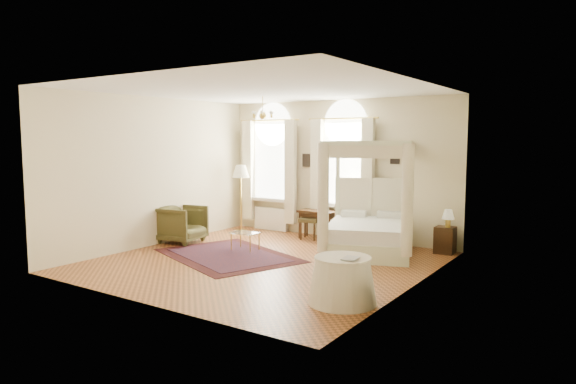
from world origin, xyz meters
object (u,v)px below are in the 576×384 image
object	(u,v)px
nightstand	(445,240)
writing_desk	(318,215)
armchair	(182,224)
floor_lamp	(241,175)
side_table	(342,280)
canopy_bed	(368,228)
coffee_table	(245,234)
stool	(310,221)

from	to	relation	value
nightstand	writing_desk	size ratio (longest dim) A/B	0.61
armchair	floor_lamp	size ratio (longest dim) A/B	0.55
writing_desk	side_table	bearing A→B (deg)	-55.30
canopy_bed	floor_lamp	xyz separation A→B (m)	(-3.84, 0.55, 0.93)
canopy_bed	writing_desk	size ratio (longest dim) A/B	2.80
floor_lamp	side_table	world-z (taller)	floor_lamp
nightstand	coffee_table	xyz separation A→B (m)	(-3.65, -2.09, 0.07)
nightstand	stool	world-z (taller)	nightstand
canopy_bed	writing_desk	world-z (taller)	canopy_bed
canopy_bed	writing_desk	xyz separation A→B (m)	(-1.64, 0.73, 0.05)
canopy_bed	side_table	xyz separation A→B (m)	(1.08, -3.21, -0.19)
canopy_bed	floor_lamp	distance (m)	3.99
coffee_table	side_table	xyz separation A→B (m)	(3.38, -1.99, -0.02)
floor_lamp	canopy_bed	bearing A→B (deg)	-8.13
writing_desk	floor_lamp	xyz separation A→B (m)	(-2.20, -0.18, 0.87)
writing_desk	armchair	distance (m)	3.20
side_table	stool	bearing A→B (deg)	127.08
armchair	floor_lamp	world-z (taller)	floor_lamp
writing_desk	armchair	world-z (taller)	armchair
side_table	writing_desk	bearing A→B (deg)	124.70
canopy_bed	nightstand	distance (m)	1.62
armchair	side_table	size ratio (longest dim) A/B	0.93
side_table	nightstand	bearing A→B (deg)	86.30
writing_desk	coffee_table	bearing A→B (deg)	-108.54
nightstand	side_table	bearing A→B (deg)	-93.70
stool	floor_lamp	size ratio (longest dim) A/B	0.31
nightstand	floor_lamp	size ratio (longest dim) A/B	0.33
canopy_bed	floor_lamp	size ratio (longest dim) A/B	1.52
writing_desk	floor_lamp	world-z (taller)	floor_lamp
stool	side_table	size ratio (longest dim) A/B	0.53
armchair	floor_lamp	distance (m)	2.19
floor_lamp	armchair	bearing A→B (deg)	-96.27
stool	armchair	bearing A→B (deg)	-138.89
writing_desk	side_table	xyz separation A→B (m)	(2.73, -3.94, -0.25)
floor_lamp	side_table	xyz separation A→B (m)	(4.93, -3.76, -1.12)
canopy_bed	stool	distance (m)	1.90
stool	floor_lamp	world-z (taller)	floor_lamp
stool	armchair	world-z (taller)	armchair
canopy_bed	stool	world-z (taller)	canopy_bed
writing_desk	armchair	bearing A→B (deg)	-139.01
nightstand	stool	bearing A→B (deg)	-175.25
floor_lamp	side_table	size ratio (longest dim) A/B	1.70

